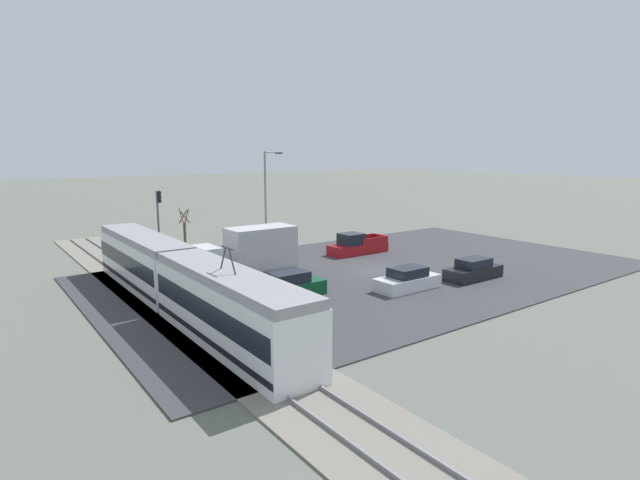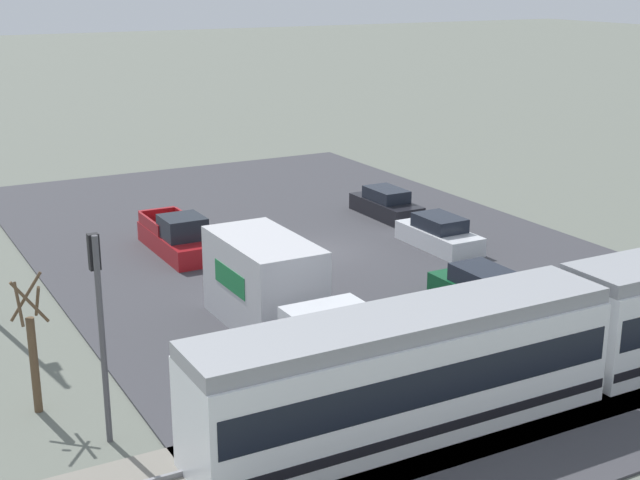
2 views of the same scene
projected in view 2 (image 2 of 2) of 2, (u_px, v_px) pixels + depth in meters
ground_plane at (319, 253)px, 39.93m from camera, size 320.00×320.00×0.00m
road_surface at (319, 252)px, 39.92m from camera, size 23.53×40.03×0.08m
rail_bed at (562, 386)px, 26.96m from camera, size 56.40×4.40×0.22m
light_rail_tram at (579, 331)px, 26.70m from camera, size 24.75×2.62×4.56m
box_truck at (279, 295)px, 30.25m from camera, size 2.61×8.68×3.16m
pickup_truck at (178, 238)px, 39.50m from camera, size 1.91×5.53×1.84m
sedan_car_0 at (386, 205)px, 45.56m from camera, size 1.73×4.54×1.46m
sedan_car_1 at (439, 234)px, 40.39m from camera, size 1.86×4.47×1.47m
sedan_car_2 at (483, 292)px, 32.97m from camera, size 1.86×4.53×1.56m
traffic_light_pole at (100, 312)px, 22.88m from camera, size 0.28×0.47×5.75m
street_tree at (33, 351)px, 24.99m from camera, size 0.98×0.81×4.09m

